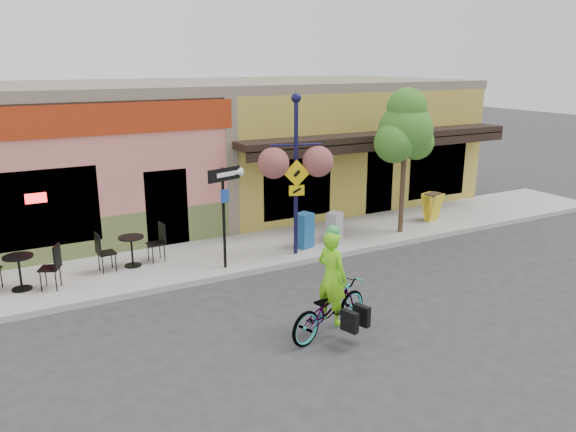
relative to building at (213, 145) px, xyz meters
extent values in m
plane|color=#2D2D30|center=(0.00, -7.50, -2.25)|extent=(90.00, 90.00, 0.00)
cube|color=#9E9B93|center=(0.00, -5.50, -2.17)|extent=(24.00, 3.00, 0.15)
cube|color=#A8A59E|center=(0.00, -6.95, -2.17)|extent=(24.00, 0.12, 0.15)
imported|color=maroon|center=(-1.78, -10.57, -1.71)|extent=(2.19, 1.29, 1.09)
imported|color=#76DD17|center=(-1.73, -10.57, -1.32)|extent=(0.62, 0.78, 1.87)
camera|label=1|loc=(-7.29, -18.98, 2.94)|focal=35.00mm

